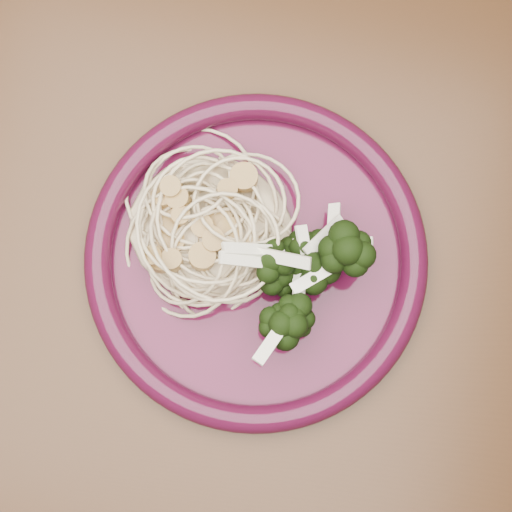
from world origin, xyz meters
The scene contains 6 objects.
dining_table centered at (0.00, 0.00, 0.65)m, with size 1.20×0.80×0.75m.
dinner_plate centered at (0.00, 0.00, 0.76)m, with size 0.35×0.35×0.02m.
spaghetti_pile centered at (-0.04, 0.01, 0.77)m, with size 0.13×0.12×0.03m, color beige.
scallop_cluster centered at (-0.04, 0.01, 0.80)m, with size 0.11×0.11×0.04m, color #B28B48, non-canonical shape.
broccoli_pile centered at (0.05, -0.02, 0.78)m, with size 0.08×0.13×0.05m, color black.
onion_garnish centered at (0.05, -0.02, 0.81)m, with size 0.06×0.08×0.05m, color white, non-canonical shape.
Camera 1 is at (0.02, -0.09, 1.32)m, focal length 50.00 mm.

